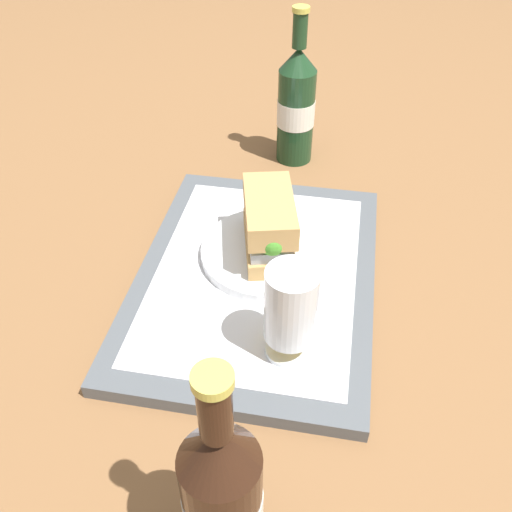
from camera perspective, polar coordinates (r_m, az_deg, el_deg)
The scene contains 8 objects.
ground_plane at distance 0.78m, azimuth -0.00°, elevation -2.75°, with size 3.00×3.00×0.00m, color brown.
tray at distance 0.78m, azimuth -0.00°, elevation -2.22°, with size 0.44×0.32×0.02m, color #4C5156.
placemat at distance 0.77m, azimuth -0.00°, elevation -1.65°, with size 0.38×0.27×0.00m, color silver.
plate at distance 0.79m, azimuth 1.29°, elevation 0.41°, with size 0.19×0.19×0.01m, color white.
sandwich at distance 0.75m, azimuth 1.37°, elevation 3.12°, with size 0.14×0.09×0.08m.
beer_glass at distance 0.62m, azimuth 3.55°, elevation -5.57°, with size 0.06×0.06×0.12m.
beer_bottle at distance 0.49m, azimuth -3.41°, elevation -23.43°, with size 0.07×0.07×0.27m.
second_bottle at distance 1.00m, azimuth 4.11°, elevation 15.06°, with size 0.07×0.07×0.27m.
Camera 1 is at (0.55, 0.10, 0.54)m, focal length 39.40 mm.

